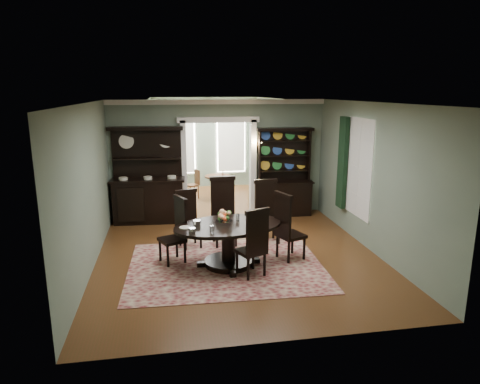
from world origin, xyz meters
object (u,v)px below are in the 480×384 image
at_px(dining_table, 228,237).
at_px(welsh_dresser, 284,184).
at_px(sideboard, 148,189).
at_px(parlor_table, 218,184).

relative_size(dining_table, welsh_dresser, 0.98).
height_order(sideboard, parlor_table, sideboard).
height_order(dining_table, parlor_table, dining_table).
bearing_deg(sideboard, parlor_table, 48.09).
height_order(dining_table, sideboard, sideboard).
bearing_deg(dining_table, welsh_dresser, 47.32).
xyz_separation_m(dining_table, sideboard, (-1.55, 3.10, 0.26)).
relative_size(dining_table, parlor_table, 2.87).
bearing_deg(welsh_dresser, dining_table, -120.04).
xyz_separation_m(sideboard, welsh_dresser, (3.49, 0.03, 0.00)).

